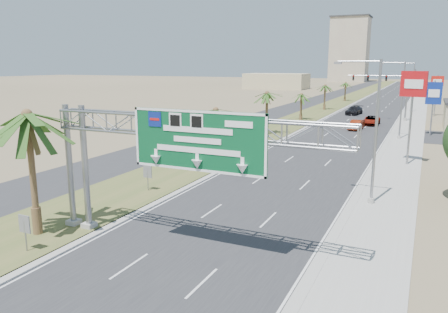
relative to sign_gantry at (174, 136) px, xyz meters
name	(u,v)px	position (x,y,z in m)	size (l,w,h in m)	color
road	(382,103)	(1.06, 100.07, -6.05)	(12.00, 300.00, 0.02)	#28282B
sidewalk_right	(419,104)	(9.56, 100.07, -6.01)	(4.00, 300.00, 0.10)	#9E9B93
median_grass	(343,101)	(-8.94, 100.07, -6.00)	(7.00, 300.00, 0.12)	#485927
opposing_road	(317,100)	(-15.94, 100.07, -6.05)	(8.00, 300.00, 0.02)	#28282B
sign_gantry	(174,136)	(0.00, 0.00, 0.00)	(16.75, 1.24, 7.50)	gray
palm_near	(27,115)	(-8.14, -1.93, 0.87)	(5.70, 5.70, 8.35)	brown
palm_row_b	(216,111)	(-8.44, 22.07, -1.16)	(3.99, 3.99, 5.95)	brown
palm_row_c	(267,94)	(-8.44, 38.07, -0.39)	(3.99, 3.99, 6.75)	brown
palm_row_d	(302,95)	(-8.44, 56.07, -1.64)	(3.99, 3.99, 5.45)	brown
palm_row_e	(325,86)	(-8.44, 75.07, -0.97)	(3.99, 3.99, 6.15)	brown
palm_row_f	(346,83)	(-8.44, 100.07, -1.35)	(3.99, 3.99, 5.75)	brown
streetlight_near	(372,138)	(8.36, 12.07, -1.36)	(3.27, 0.44, 10.00)	gray
streetlight_mid	(400,103)	(8.36, 42.07, -1.36)	(3.27, 0.44, 10.00)	gray
streetlight_far	(411,89)	(8.36, 78.07, -1.36)	(3.27, 0.44, 10.00)	gray
signal_mast	(394,93)	(6.23, 62.05, -1.21)	(10.28, 0.71, 8.00)	gray
median_signback_a	(25,227)	(-6.74, -3.93, -4.61)	(0.75, 0.08, 2.08)	gray
median_signback_b	(148,174)	(-7.44, 8.07, -4.61)	(0.75, 0.08, 2.08)	gray
tower_distant	(349,50)	(-30.94, 240.07, 11.44)	(20.00, 16.00, 35.00)	tan
building_distant_left	(276,81)	(-43.94, 150.07, -3.06)	(24.00, 14.00, 6.00)	#C9B887
car_left_lane	(247,161)	(-3.28, 18.06, -5.23)	(1.95, 4.86, 1.65)	black
car_mid_lane	(356,125)	(2.13, 48.35, -5.33)	(1.54, 4.41, 1.45)	maroon
car_right_lane	(371,121)	(3.56, 54.93, -5.34)	(2.38, 5.15, 1.43)	gray
car_far	(354,110)	(-1.30, 69.05, -5.25)	(2.27, 5.57, 1.62)	black
pole_sign_red_near	(413,90)	(10.24, 26.32, 1.23)	(2.40, 0.91, 9.24)	gray
pole_sign_blue	(434,95)	(12.24, 47.20, -0.55)	(2.02, 0.49, 7.50)	gray
pole_sign_red_far	(437,84)	(12.87, 72.54, 0.00)	(2.20, 0.89, 7.71)	gray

